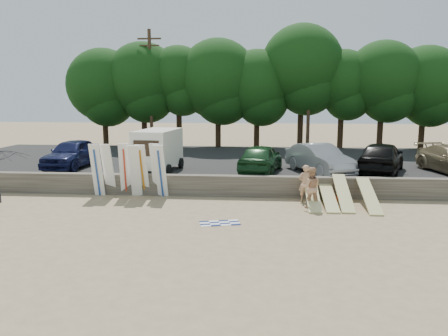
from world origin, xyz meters
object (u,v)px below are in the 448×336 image
Objects in this scene: car_1 at (261,158)px; car_0 at (72,153)px; beachgoer_b at (311,187)px; car_2 at (319,159)px; car_3 at (381,157)px; cooler at (314,199)px; box_trailer at (158,148)px; beachgoer_a at (305,183)px.

car_0 is at bearing 6.90° from car_1.
beachgoer_b is (12.84, -5.39, -0.62)m from car_0.
car_3 reaches higher than car_2.
box_trailer is at bearing 161.27° from cooler.
car_2 is (3.07, 0.04, 0.00)m from car_1.
cooler is (-0.66, -3.76, -1.31)m from car_2.
cooler is at bearing -124.30° from car_2.
car_1 is 5.10m from beachgoer_b.
car_1 is (10.71, -0.79, -0.04)m from car_0.
box_trailer is 8.61m from car_2.
car_2 is 4.04m from cooler.
car_3 is at bearing -155.52° from beachgoer_a.
beachgoer_a is (12.70, -4.27, -0.67)m from car_0.
beachgoer_a is (-4.36, -3.87, -0.70)m from car_3.
car_0 is 1.05× the size of car_1.
cooler is at bearing -15.92° from car_0.
car_0 is at bearing 20.22° from car_3.
car_0 is at bearing -22.21° from beachgoer_b.
car_1 is at bearing 128.89° from cooler.
car_0 is 13.42m from beachgoer_a.
beachgoer_b is 1.17m from cooler.
cooler is at bearing -18.93° from box_trailer.
car_1 is 0.91× the size of car_3.
car_2 is at bearing -168.21° from car_1.
car_2 is at bearing 86.00° from cooler.
car_2 reaches higher than car_1.
car_2 is 2.78× the size of beachgoer_a.
beachgoer_b is (0.14, -1.12, 0.05)m from beachgoer_a.
cooler is at bearing 133.98° from car_1.
car_2 reaches higher than beachgoer_b.
car_3 is (17.06, -0.41, 0.04)m from car_0.
car_0 reaches higher than beachgoer_a.
car_0 is 10.74m from car_1.
car_1 is at bearing 25.02° from car_3.
cooler is at bearing 67.75° from car_3.
car_2 is at bearing -0.06° from car_0.
car_0 reaches higher than cooler.
car_3 reaches higher than cooler.
beachgoer_b reaches higher than cooler.
cooler is (2.41, -3.72, -1.31)m from car_1.
box_trailer is at bearing -41.56° from beachgoer_a.
car_3 reaches higher than beachgoer_b.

